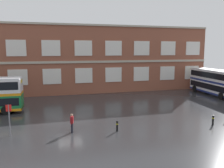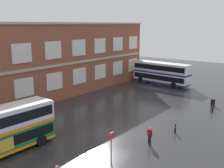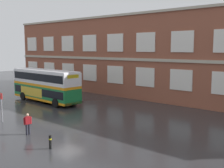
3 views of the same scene
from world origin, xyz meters
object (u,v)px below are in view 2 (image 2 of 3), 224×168
Objects in this scene: station_litter_bin at (213,102)px; double_decker_middle at (161,73)px; bus_stand_flag at (111,145)px; safety_bollard_east at (212,108)px; waiting_passenger at (150,135)px; safety_bollard_west at (175,128)px.

double_decker_middle is at bearing 56.13° from station_litter_bin.
bus_stand_flag is 2.62× the size of station_litter_bin.
double_decker_middle reaches higher than station_litter_bin.
bus_stand_flag is at bearing 173.55° from safety_bollard_east.
waiting_passenger is 15.91m from station_litter_bin.
safety_bollard_west is (3.92, -0.78, -0.44)m from waiting_passenger.
double_decker_middle is 31.27m from bus_stand_flag.
double_decker_middle is 4.13× the size of bus_stand_flag.
double_decker_middle is 23.71m from safety_bollard_west.
station_litter_bin reaches higher than safety_bollard_east.
waiting_passenger is at bearing 168.81° from safety_bollard_west.
waiting_passenger is 1.79× the size of safety_bollard_west.
bus_stand_flag is 18.73m from safety_bollard_east.
station_litter_bin is at bearing 16.69° from safety_bollard_east.
waiting_passenger is 13.51m from safety_bollard_east.
station_litter_bin is 11.96m from safety_bollard_west.
safety_bollard_west is (-20.21, -12.28, -1.66)m from double_decker_middle.
station_litter_bin is (21.03, -1.36, -1.12)m from bus_stand_flag.
safety_bollard_east is (-10.72, -13.04, -1.66)m from double_decker_middle.
double_decker_middle reaches higher than bus_stand_flag.
waiting_passenger is at bearing -6.29° from bus_stand_flag.
double_decker_middle is 11.72× the size of safety_bollard_east.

